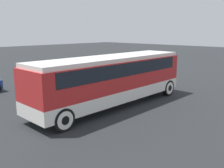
% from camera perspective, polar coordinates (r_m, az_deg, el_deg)
% --- Properties ---
extents(ground_plane, '(120.00, 120.00, 0.00)m').
position_cam_1_polar(ground_plane, '(14.94, 0.00, -4.97)').
color(ground_plane, '#26282B').
extents(tour_bus, '(10.59, 2.54, 2.94)m').
position_cam_1_polar(tour_bus, '(14.59, 0.26, 1.81)').
color(tour_bus, silver).
rests_on(tour_bus, ground_plane).
extents(parked_car_mid, '(4.06, 1.92, 1.34)m').
position_cam_1_polar(parked_car_mid, '(19.93, -5.28, 1.29)').
color(parked_car_mid, '#BCBCC1').
rests_on(parked_car_mid, ground_plane).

